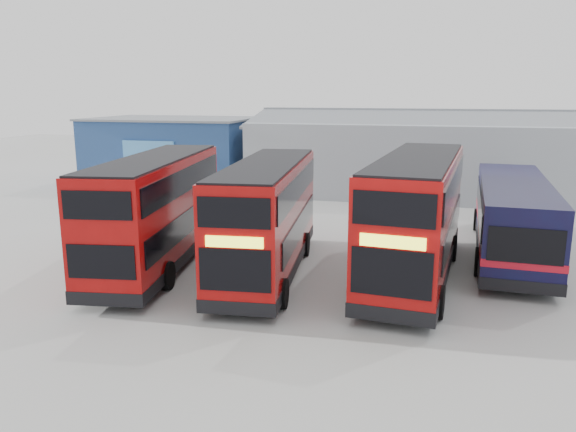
{
  "coord_description": "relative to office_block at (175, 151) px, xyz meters",
  "views": [
    {
      "loc": [
        5.53,
        -21.89,
        7.11
      ],
      "look_at": [
        -0.15,
        -0.16,
        2.1
      ],
      "focal_mm": 35.0,
      "sensor_mm": 36.0,
      "label": 1
    }
  ],
  "objects": [
    {
      "name": "maintenance_shed",
      "position": [
        22.0,
        2.01,
        0.02
      ],
      "size": [
        30.5,
        12.0,
        5.89
      ],
      "color": "#949AA1",
      "rests_on": "ground"
    },
    {
      "name": "ground_plane",
      "position": [
        14.0,
        -17.99,
        -2.58
      ],
      "size": [
        120.0,
        120.0,
        0.0
      ],
      "primitive_type": "plane",
      "color": "gray",
      "rests_on": "ground"
    },
    {
      "name": "panel_van",
      "position": [
        -1.13,
        -4.82,
        -1.46
      ],
      "size": [
        3.1,
        4.89,
        2.0
      ],
      "rotation": [
        0.0,
        0.0,
        0.31
      ],
      "color": "white",
      "rests_on": "ground"
    },
    {
      "name": "double_decker_centre",
      "position": [
        13.32,
        -19.36,
        -0.37
      ],
      "size": [
        3.59,
        10.69,
        4.44
      ],
      "rotation": [
        0.0,
        0.0,
        0.1
      ],
      "color": "#9F0909",
      "rests_on": "ground"
    },
    {
      "name": "single_decker_blue",
      "position": [
        22.98,
        -14.25,
        -0.93
      ],
      "size": [
        3.48,
        12.37,
        3.31
      ],
      "rotation": [
        0.0,
        0.0,
        3.09
      ],
      "color": "black",
      "rests_on": "ground"
    },
    {
      "name": "double_decker_left",
      "position": [
        8.72,
        -19.65,
        -0.32
      ],
      "size": [
        4.14,
        10.97,
        4.54
      ],
      "rotation": [
        0.0,
        0.0,
        3.29
      ],
      "color": "#9F0909",
      "rests_on": "ground"
    },
    {
      "name": "double_decker_right",
      "position": [
        18.98,
        -18.45,
        -0.22
      ],
      "size": [
        3.65,
        11.4,
        4.74
      ],
      "rotation": [
        0.0,
        0.0,
        -0.09
      ],
      "color": "#9F0909",
      "rests_on": "ground"
    },
    {
      "name": "office_block",
      "position": [
        0.0,
        0.0,
        0.0
      ],
      "size": [
        12.3,
        8.32,
        5.12
      ],
      "color": "navy",
      "rests_on": "ground"
    }
  ]
}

